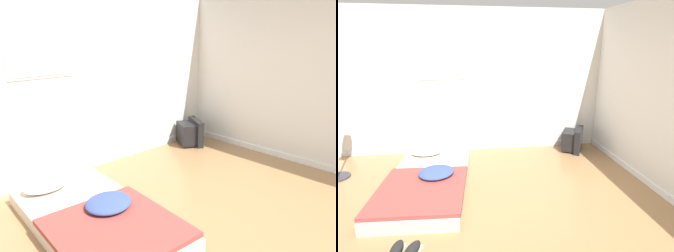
% 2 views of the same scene
% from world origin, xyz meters
% --- Properties ---
extents(ground_plane, '(20.00, 20.00, 0.00)m').
position_xyz_m(ground_plane, '(0.00, 0.00, 0.00)').
color(ground_plane, '#997047').
extents(wall_back, '(7.64, 0.08, 2.60)m').
position_xyz_m(wall_back, '(-0.00, 2.72, 1.29)').
color(wall_back, silver).
rests_on(wall_back, ground_plane).
extents(mattress_bed, '(1.22, 2.14, 0.30)m').
position_xyz_m(mattress_bed, '(-0.53, 1.32, 0.11)').
color(mattress_bed, beige).
rests_on(mattress_bed, ground_plane).
extents(crt_tv, '(0.54, 0.59, 0.45)m').
position_xyz_m(crt_tv, '(2.06, 2.37, 0.21)').
color(crt_tv, black).
rests_on(crt_tv, ground_plane).
extents(sneaker_pair, '(0.31, 0.31, 0.10)m').
position_xyz_m(sneaker_pair, '(-0.58, 0.01, 0.05)').
color(sneaker_pair, silver).
rests_on(sneaker_pair, ground_plane).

